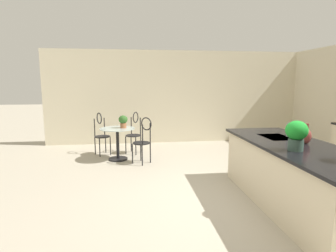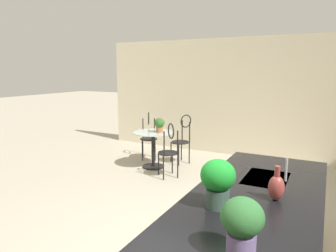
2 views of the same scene
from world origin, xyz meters
TOP-DOWN VIEW (x-y plane):
  - ground_plane at (0.00, 0.00)m, footprint 40.00×40.00m
  - wall_left_window at (-4.26, 0.00)m, footprint 0.12×7.80m
  - kitchen_island at (0.30, 0.85)m, footprint 2.80×1.06m
  - bistro_table at (-2.50, -1.77)m, footprint 0.80×0.80m
  - chair_near_window at (-2.10, -1.19)m, footprint 0.54×0.54m
  - chair_by_island at (-3.04, -2.19)m, footprint 0.52×0.52m
  - chair_toward_desk at (-3.08, -1.38)m, footprint 0.52×0.51m
  - sink_faucet at (-0.25, 1.03)m, footprint 0.02×0.02m
  - potted_plant_on_table at (-2.53, -1.63)m, footprint 0.21×0.21m
  - potted_plant_counter_near at (0.60, 0.63)m, footprint 0.27×0.27m
  - vase_on_counter at (0.25, 1.02)m, footprint 0.13×0.13m

SIDE VIEW (x-z plane):
  - ground_plane at x=0.00m, z-range 0.00..0.00m
  - bistro_table at x=-2.50m, z-range 0.08..0.82m
  - kitchen_island at x=0.30m, z-range 0.00..0.92m
  - chair_near_window at x=-2.10m, z-range 0.05..1.09m
  - chair_by_island at x=-3.04m, z-range 0.05..1.09m
  - chair_toward_desk at x=-3.08m, z-range 0.05..1.09m
  - potted_plant_on_table at x=-2.53m, z-range 0.76..1.05m
  - sink_faucet at x=-0.25m, z-range 0.92..1.14m
  - vase_on_counter at x=0.25m, z-range 0.89..1.17m
  - potted_plant_counter_near at x=0.60m, z-range 0.95..1.33m
  - wall_left_window at x=-4.26m, z-range 0.00..2.70m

